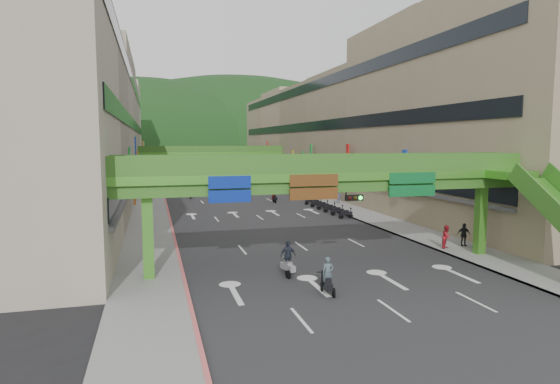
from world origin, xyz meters
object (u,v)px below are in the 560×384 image
Objects in this scene: overpass_near at (349,185)px; pedestrian_red at (447,239)px; scooter_rider_mid at (275,194)px; car_silver at (187,183)px; car_yellow at (204,178)px; scooter_rider_near at (328,277)px.

overpass_near is 16.60× the size of pedestrian_red.
scooter_rider_mid is at bearing 67.19° from pedestrian_red.
car_silver is 1.14× the size of car_yellow.
car_yellow is at bearing 66.24° from pedestrian_red.
scooter_rider_mid is 1.27× the size of pedestrian_red.
overpass_near is 14.32× the size of scooter_rider_near.
scooter_rider_mid is 0.47× the size of car_silver.
pedestrian_red reaches higher than car_silver.
scooter_rider_mid is at bearing -69.43° from car_silver.
scooter_rider_near is 1.16× the size of pedestrian_red.
scooter_rider_near is 60.10m from car_silver.
car_yellow is at bearing 91.47° from overpass_near.
scooter_rider_mid is at bearing 83.59° from overpass_near.
car_silver is 11.61m from car_yellow.
scooter_rider_mid reaches higher than scooter_rider_near.
overpass_near is 10.22m from pedestrian_red.
pedestrian_red is at bearing 30.47° from scooter_rider_near.
car_silver is at bearing 92.64° from scooter_rider_near.
scooter_rider_near is 36.67m from scooter_rider_mid.
car_silver is at bearing 95.94° from overpass_near.
car_yellow is (4.09, 10.87, -0.07)m from car_silver.
car_silver is 2.71× the size of pedestrian_red.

